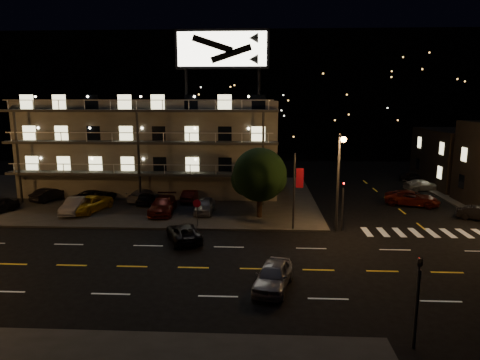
{
  "coord_description": "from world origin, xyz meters",
  "views": [
    {
      "loc": [
        2.28,
        -25.79,
        10.64
      ],
      "look_at": [
        0.62,
        8.0,
        4.27
      ],
      "focal_mm": 32.0,
      "sensor_mm": 36.0,
      "label": 1
    }
  ],
  "objects_px": {
    "tree": "(259,176)",
    "side_car_0": "(479,213)",
    "road_car_east": "(273,276)",
    "lot_car_7": "(143,195)",
    "road_car_west": "(184,232)",
    "lot_car_2": "(89,204)",
    "lot_car_4": "(205,205)"
  },
  "relations": [
    {
      "from": "tree",
      "to": "side_car_0",
      "type": "bearing_deg",
      "value": 1.25
    },
    {
      "from": "road_car_east",
      "to": "lot_car_7",
      "type": "bearing_deg",
      "value": 135.84
    },
    {
      "from": "side_car_0",
      "to": "road_car_west",
      "type": "xyz_separation_m",
      "value": [
        -25.43,
        -6.91,
        0.04
      ]
    },
    {
      "from": "tree",
      "to": "lot_car_7",
      "type": "bearing_deg",
      "value": 155.05
    },
    {
      "from": "lot_car_2",
      "to": "road_car_west",
      "type": "relative_size",
      "value": 1.11
    },
    {
      "from": "lot_car_2",
      "to": "side_car_0",
      "type": "bearing_deg",
      "value": 14.13
    },
    {
      "from": "lot_car_4",
      "to": "side_car_0",
      "type": "distance_m",
      "value": 24.82
    },
    {
      "from": "lot_car_2",
      "to": "lot_car_7",
      "type": "xyz_separation_m",
      "value": [
        4.02,
        4.57,
        -0.08
      ]
    },
    {
      "from": "tree",
      "to": "lot_car_4",
      "type": "distance_m",
      "value": 6.06
    },
    {
      "from": "lot_car_7",
      "to": "tree",
      "type": "bearing_deg",
      "value": 169.66
    },
    {
      "from": "lot_car_7",
      "to": "road_car_east",
      "type": "relative_size",
      "value": 1.0
    },
    {
      "from": "road_car_east",
      "to": "road_car_west",
      "type": "distance_m",
      "value": 10.46
    },
    {
      "from": "side_car_0",
      "to": "lot_car_4",
      "type": "bearing_deg",
      "value": 109.98
    },
    {
      "from": "side_car_0",
      "to": "road_car_east",
      "type": "relative_size",
      "value": 0.84
    },
    {
      "from": "lot_car_2",
      "to": "lot_car_7",
      "type": "bearing_deg",
      "value": 63.82
    },
    {
      "from": "lot_car_2",
      "to": "road_car_east",
      "type": "height_order",
      "value": "lot_car_2"
    },
    {
      "from": "lot_car_2",
      "to": "tree",
      "type": "bearing_deg",
      "value": 11.32
    },
    {
      "from": "lot_car_7",
      "to": "road_car_east",
      "type": "height_order",
      "value": "road_car_east"
    },
    {
      "from": "side_car_0",
      "to": "road_car_west",
      "type": "distance_m",
      "value": 26.35
    },
    {
      "from": "lot_car_2",
      "to": "road_car_west",
      "type": "xyz_separation_m",
      "value": [
        10.48,
        -7.58,
        -0.22
      ]
    },
    {
      "from": "lot_car_4",
      "to": "road_car_west",
      "type": "distance_m",
      "value": 7.7
    },
    {
      "from": "lot_car_7",
      "to": "road_car_west",
      "type": "height_order",
      "value": "lot_car_7"
    },
    {
      "from": "side_car_0",
      "to": "road_car_east",
      "type": "xyz_separation_m",
      "value": [
        -18.82,
        -15.01,
        0.14
      ]
    },
    {
      "from": "tree",
      "to": "lot_car_2",
      "type": "relative_size",
      "value": 1.23
    },
    {
      "from": "tree",
      "to": "road_car_east",
      "type": "xyz_separation_m",
      "value": [
        0.9,
        -14.58,
        -3.15
      ]
    },
    {
      "from": "lot_car_7",
      "to": "road_car_west",
      "type": "relative_size",
      "value": 0.95
    },
    {
      "from": "road_car_west",
      "to": "tree",
      "type": "bearing_deg",
      "value": -152.7
    },
    {
      "from": "side_car_0",
      "to": "road_car_west",
      "type": "height_order",
      "value": "road_car_west"
    },
    {
      "from": "road_car_west",
      "to": "lot_car_7",
      "type": "bearing_deg",
      "value": -83.27
    },
    {
      "from": "lot_car_2",
      "to": "side_car_0",
      "type": "relative_size",
      "value": 1.39
    },
    {
      "from": "tree",
      "to": "lot_car_4",
      "type": "height_order",
      "value": "tree"
    },
    {
      "from": "road_car_east",
      "to": "side_car_0",
      "type": "bearing_deg",
      "value": 51.58
    }
  ]
}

